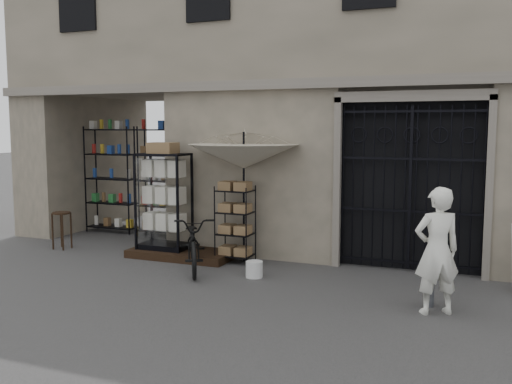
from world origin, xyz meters
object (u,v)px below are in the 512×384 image
at_px(wooden_stool, 62,229).
at_px(display_cabinet, 164,206).
at_px(bicycle, 194,270).
at_px(white_bucket, 254,269).
at_px(market_umbrella, 244,150).
at_px(steel_bollard, 429,279).
at_px(wire_rack, 235,225).
at_px(shopkeeper, 435,313).

bearing_deg(wooden_stool, display_cabinet, 4.99).
bearing_deg(display_cabinet, bicycle, -45.10).
xyz_separation_m(display_cabinet, white_bucket, (2.20, -0.79, -0.84)).
distance_m(display_cabinet, wooden_stool, 2.38).
xyz_separation_m(market_umbrella, bicycle, (-0.54, -0.97, -2.07)).
bearing_deg(steel_bollard, wire_rack, 159.17).
height_order(wire_rack, bicycle, wire_rack).
bearing_deg(display_cabinet, wire_rack, -7.16).
bearing_deg(display_cabinet, wooden_stool, 175.85).
bearing_deg(display_cabinet, market_umbrella, -1.75).
bearing_deg(bicycle, wooden_stool, 140.23).
distance_m(wire_rack, steel_bollard, 3.82).
bearing_deg(market_umbrella, white_bucket, -58.33).
height_order(display_cabinet, steel_bollard, display_cabinet).
xyz_separation_m(display_cabinet, wooden_stool, (-2.30, -0.20, -0.58)).
bearing_deg(bicycle, shopkeeper, -41.66).
distance_m(display_cabinet, steel_bollard, 5.24).
height_order(white_bucket, shopkeeper, white_bucket).
relative_size(wire_rack, steel_bollard, 1.84).
xyz_separation_m(steel_bollard, shopkeeper, (0.11, -0.28, -0.39)).
bearing_deg(wire_rack, wooden_stool, -168.02).
relative_size(bicycle, shopkeeper, 1.09).
bearing_deg(bicycle, market_umbrella, 30.69).
bearing_deg(white_bucket, steel_bollard, -10.23).
distance_m(steel_bollard, shopkeeper, 0.49).
height_order(bicycle, wooden_stool, bicycle).
height_order(white_bucket, bicycle, bicycle).
distance_m(white_bucket, wooden_stool, 4.55).
height_order(display_cabinet, white_bucket, display_cabinet).
distance_m(display_cabinet, bicycle, 1.62).
xyz_separation_m(market_umbrella, wooden_stool, (-3.89, -0.41, -1.67)).
distance_m(display_cabinet, wire_rack, 1.50).
bearing_deg(bicycle, display_cabinet, 113.74).
xyz_separation_m(wooden_stool, shopkeeper, (7.45, -1.38, -0.40)).
relative_size(market_umbrella, shopkeeper, 1.68).
bearing_deg(shopkeeper, bicycle, -40.45).
bearing_deg(bicycle, steel_bollard, -38.06).
distance_m(wire_rack, shopkeeper, 4.07).
relative_size(wire_rack, wooden_stool, 1.87).
bearing_deg(wire_rack, steel_bollard, -12.67).
height_order(display_cabinet, wire_rack, display_cabinet).
xyz_separation_m(market_umbrella, steel_bollard, (3.45, -1.51, -1.69)).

